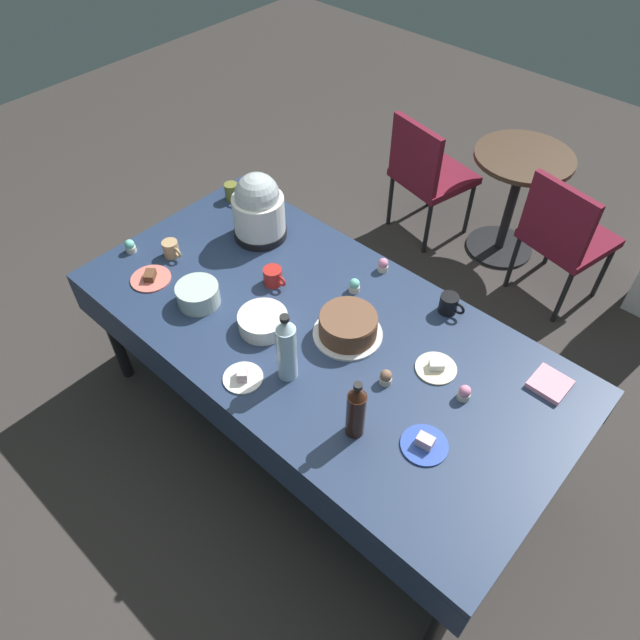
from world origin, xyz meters
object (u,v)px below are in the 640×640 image
(soda_bottle_cola, at_px, (356,410))
(soda_bottle_water, at_px, (286,349))
(cupcake_mint, at_px, (254,200))
(coffee_mug_black, at_px, (449,304))
(glass_salad_bowl, at_px, (198,295))
(cupcake_berry, at_px, (464,393))
(cupcake_vanilla, at_px, (383,265))
(coffee_mug_tan, at_px, (171,249))
(dessert_plate_coral, at_px, (151,278))
(dessert_plate_cream, at_px, (436,367))
(frosted_layer_cake, at_px, (348,326))
(coffee_mug_red, at_px, (273,276))
(dessert_plate_white, at_px, (243,377))
(cupcake_cocoa, at_px, (386,377))
(potluck_table, at_px, (320,338))
(cupcake_rose, at_px, (130,246))
(ceramic_snack_bowl, at_px, (263,322))
(slow_cooker, at_px, (258,208))
(coffee_mug_olive, at_px, (232,192))
(cupcake_lemon, at_px, (354,286))
(round_cafe_table, at_px, (516,186))
(maroon_chair_right, at_px, (564,234))
(maroon_chair_left, at_px, (427,171))
(dessert_plate_cobalt, at_px, (425,444))

(soda_bottle_cola, bearing_deg, soda_bottle_water, 176.32)
(cupcake_mint, distance_m, coffee_mug_black, 1.19)
(glass_salad_bowl, height_order, cupcake_berry, glass_salad_bowl)
(cupcake_vanilla, bearing_deg, coffee_mug_tan, -143.67)
(dessert_plate_coral, height_order, cupcake_vanilla, cupcake_vanilla)
(soda_bottle_water, bearing_deg, dessert_plate_cream, 44.70)
(frosted_layer_cake, xyz_separation_m, coffee_mug_black, (0.23, 0.40, -0.01))
(dessert_plate_cream, bearing_deg, coffee_mug_red, -174.21)
(dessert_plate_white, distance_m, cupcake_cocoa, 0.56)
(cupcake_vanilla, bearing_deg, glass_salad_bowl, -123.44)
(potluck_table, height_order, dessert_plate_cream, dessert_plate_cream)
(cupcake_rose, distance_m, soda_bottle_water, 1.09)
(ceramic_snack_bowl, bearing_deg, cupcake_mint, 139.25)
(frosted_layer_cake, height_order, slow_cooker, slow_cooker)
(slow_cooker, relative_size, dessert_plate_cream, 2.07)
(dessert_plate_coral, bearing_deg, dessert_plate_white, -8.01)
(slow_cooker, bearing_deg, dessert_plate_white, -48.28)
(dessert_plate_white, relative_size, soda_bottle_cola, 0.57)
(potluck_table, height_order, glass_salad_bowl, glass_salad_bowl)
(frosted_layer_cake, xyz_separation_m, coffee_mug_olive, (-1.08, 0.33, -0.01))
(ceramic_snack_bowl, xyz_separation_m, cupcake_lemon, (0.14, 0.43, -0.01))
(frosted_layer_cake, distance_m, coffee_mug_tan, 0.97)
(soda_bottle_water, bearing_deg, round_cafe_table, 93.25)
(ceramic_snack_bowl, height_order, soda_bottle_cola, soda_bottle_cola)
(round_cafe_table, bearing_deg, cupcake_mint, -118.63)
(cupcake_lemon, distance_m, coffee_mug_tan, 0.90)
(cupcake_vanilla, bearing_deg, soda_bottle_cola, -58.53)
(potluck_table, xyz_separation_m, coffee_mug_olive, (-0.97, 0.38, 0.11))
(potluck_table, height_order, slow_cooker, slow_cooker)
(coffee_mug_olive, relative_size, maroon_chair_right, 0.13)
(dessert_plate_white, relative_size, cupcake_lemon, 2.37)
(maroon_chair_left, bearing_deg, frosted_layer_cake, -67.01)
(dessert_plate_cobalt, relative_size, maroon_chair_left, 0.21)
(dessert_plate_cobalt, bearing_deg, coffee_mug_black, 116.97)
(potluck_table, xyz_separation_m, cupcake_berry, (0.65, 0.10, 0.09))
(maroon_chair_right, bearing_deg, coffee_mug_olive, -136.77)
(dessert_plate_cobalt, xyz_separation_m, round_cafe_table, (-0.71, 2.04, -0.26))
(glass_salad_bowl, relative_size, round_cafe_table, 0.26)
(cupcake_vanilla, bearing_deg, cupcake_rose, -144.13)
(cupcake_rose, bearing_deg, dessert_plate_cream, 14.57)
(maroon_chair_left, bearing_deg, coffee_mug_olive, -107.62)
(cupcake_cocoa, relative_size, maroon_chair_right, 0.08)
(coffee_mug_tan, bearing_deg, cupcake_lemon, 26.59)
(cupcake_mint, bearing_deg, frosted_layer_cake, -20.81)
(soda_bottle_cola, bearing_deg, frosted_layer_cake, 133.53)
(cupcake_vanilla, distance_m, cupcake_rose, 1.22)
(cupcake_vanilla, height_order, cupcake_mint, same)
(cupcake_rose, bearing_deg, cupcake_lemon, 27.91)
(glass_salad_bowl, height_order, soda_bottle_cola, soda_bottle_cola)
(dessert_plate_cobalt, distance_m, soda_bottle_water, 0.62)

